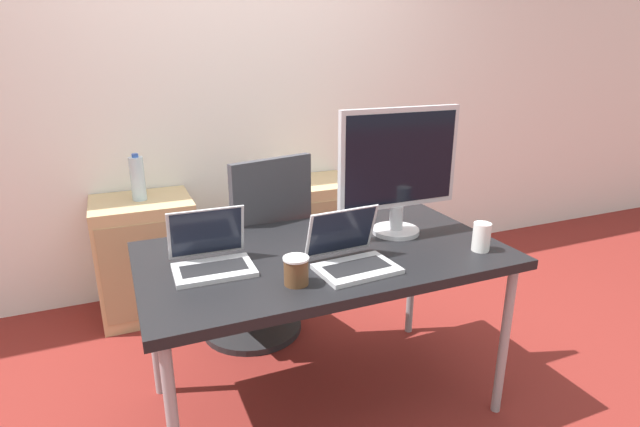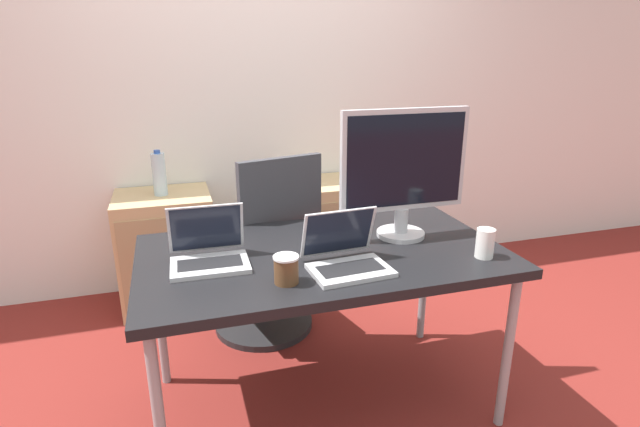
{
  "view_description": "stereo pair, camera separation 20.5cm",
  "coord_description": "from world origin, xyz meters",
  "px_view_note": "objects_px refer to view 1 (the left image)",
  "views": [
    {
      "loc": [
        -0.76,
        -1.75,
        1.54
      ],
      "look_at": [
        0.0,
        0.04,
        0.9
      ],
      "focal_mm": 28.0,
      "sensor_mm": 36.0,
      "label": 1
    },
    {
      "loc": [
        -0.57,
        -1.82,
        1.54
      ],
      "look_at": [
        0.0,
        0.04,
        0.9
      ],
      "focal_mm": 28.0,
      "sensor_mm": 36.0,
      "label": 2
    }
  ],
  "objects_px": {
    "monitor": "(399,168)",
    "coffee_cup_brown": "(296,271)",
    "office_chair": "(256,273)",
    "cabinet_left": "(147,257)",
    "coffee_cup_white": "(481,237)",
    "laptop_right": "(211,257)",
    "water_bottle": "(138,178)",
    "cabinet_right": "(313,232)",
    "laptop_left": "(352,256)"
  },
  "relations": [
    {
      "from": "monitor",
      "to": "coffee_cup_brown",
      "type": "bearing_deg",
      "value": -152.62
    },
    {
      "from": "office_chair",
      "to": "cabinet_left",
      "type": "height_order",
      "value": "office_chair"
    },
    {
      "from": "cabinet_left",
      "to": "coffee_cup_white",
      "type": "distance_m",
      "value": 1.95
    },
    {
      "from": "laptop_right",
      "to": "water_bottle",
      "type": "bearing_deg",
      "value": 98.74
    },
    {
      "from": "water_bottle",
      "to": "coffee_cup_white",
      "type": "bearing_deg",
      "value": -49.25
    },
    {
      "from": "office_chair",
      "to": "coffee_cup_white",
      "type": "relative_size",
      "value": 8.76
    },
    {
      "from": "office_chair",
      "to": "monitor",
      "type": "height_order",
      "value": "monitor"
    },
    {
      "from": "office_chair",
      "to": "laptop_right",
      "type": "relative_size",
      "value": 3.49
    },
    {
      "from": "water_bottle",
      "to": "cabinet_right",
      "type": "bearing_deg",
      "value": -0.12
    },
    {
      "from": "coffee_cup_white",
      "to": "coffee_cup_brown",
      "type": "height_order",
      "value": "coffee_cup_white"
    },
    {
      "from": "office_chair",
      "to": "laptop_right",
      "type": "xyz_separation_m",
      "value": [
        -0.34,
        -0.65,
        0.41
      ]
    },
    {
      "from": "monitor",
      "to": "cabinet_right",
      "type": "bearing_deg",
      "value": 87.55
    },
    {
      "from": "water_bottle",
      "to": "laptop_right",
      "type": "bearing_deg",
      "value": -81.26
    },
    {
      "from": "monitor",
      "to": "coffee_cup_brown",
      "type": "relative_size",
      "value": 5.58
    },
    {
      "from": "monitor",
      "to": "coffee_cup_white",
      "type": "distance_m",
      "value": 0.45
    },
    {
      "from": "cabinet_right",
      "to": "coffee_cup_brown",
      "type": "distance_m",
      "value": 1.63
    },
    {
      "from": "cabinet_left",
      "to": "office_chair",
      "type": "bearing_deg",
      "value": -45.17
    },
    {
      "from": "laptop_right",
      "to": "laptop_left",
      "type": "bearing_deg",
      "value": -21.64
    },
    {
      "from": "office_chair",
      "to": "monitor",
      "type": "distance_m",
      "value": 1.02
    },
    {
      "from": "office_chair",
      "to": "cabinet_right",
      "type": "xyz_separation_m",
      "value": [
        0.55,
        0.53,
        -0.03
      ]
    },
    {
      "from": "office_chair",
      "to": "water_bottle",
      "type": "xyz_separation_m",
      "value": [
        -0.53,
        0.53,
        0.45
      ]
    },
    {
      "from": "coffee_cup_white",
      "to": "cabinet_left",
      "type": "bearing_deg",
      "value": 130.8
    },
    {
      "from": "water_bottle",
      "to": "laptop_left",
      "type": "relative_size",
      "value": 0.88
    },
    {
      "from": "monitor",
      "to": "coffee_cup_white",
      "type": "relative_size",
      "value": 4.8
    },
    {
      "from": "coffee_cup_brown",
      "to": "monitor",
      "type": "bearing_deg",
      "value": 27.38
    },
    {
      "from": "laptop_right",
      "to": "coffee_cup_white",
      "type": "height_order",
      "value": "laptop_right"
    },
    {
      "from": "office_chair",
      "to": "cabinet_right",
      "type": "bearing_deg",
      "value": 44.04
    },
    {
      "from": "cabinet_left",
      "to": "cabinet_right",
      "type": "height_order",
      "value": "same"
    },
    {
      "from": "cabinet_right",
      "to": "coffee_cup_brown",
      "type": "xyz_separation_m",
      "value": [
        -0.64,
        -1.43,
        0.44
      ]
    },
    {
      "from": "water_bottle",
      "to": "coffee_cup_white",
      "type": "distance_m",
      "value": 1.9
    },
    {
      "from": "water_bottle",
      "to": "coffee_cup_brown",
      "type": "distance_m",
      "value": 1.5
    },
    {
      "from": "coffee_cup_white",
      "to": "laptop_left",
      "type": "bearing_deg",
      "value": 173.63
    },
    {
      "from": "office_chair",
      "to": "coffee_cup_brown",
      "type": "height_order",
      "value": "office_chair"
    },
    {
      "from": "cabinet_right",
      "to": "coffee_cup_brown",
      "type": "bearing_deg",
      "value": -114.21
    },
    {
      "from": "cabinet_right",
      "to": "laptop_right",
      "type": "relative_size",
      "value": 2.37
    },
    {
      "from": "laptop_right",
      "to": "coffee_cup_white",
      "type": "bearing_deg",
      "value": -13.76
    },
    {
      "from": "cabinet_left",
      "to": "coffee_cup_brown",
      "type": "relative_size",
      "value": 6.92
    },
    {
      "from": "cabinet_right",
      "to": "laptop_left",
      "type": "distance_m",
      "value": 1.49
    },
    {
      "from": "cabinet_right",
      "to": "coffee_cup_white",
      "type": "relative_size",
      "value": 5.96
    },
    {
      "from": "laptop_left",
      "to": "coffee_cup_brown",
      "type": "height_order",
      "value": "laptop_left"
    },
    {
      "from": "monitor",
      "to": "coffee_cup_brown",
      "type": "xyz_separation_m",
      "value": [
        -0.59,
        -0.31,
        -0.25
      ]
    },
    {
      "from": "office_chair",
      "to": "cabinet_left",
      "type": "bearing_deg",
      "value": 134.83
    },
    {
      "from": "cabinet_left",
      "to": "coffee_cup_white",
      "type": "bearing_deg",
      "value": -49.2
    },
    {
      "from": "laptop_right",
      "to": "coffee_cup_white",
      "type": "xyz_separation_m",
      "value": [
        1.06,
        -0.26,
        0.01
      ]
    },
    {
      "from": "cabinet_right",
      "to": "coffee_cup_brown",
      "type": "height_order",
      "value": "coffee_cup_brown"
    },
    {
      "from": "cabinet_right",
      "to": "water_bottle",
      "type": "bearing_deg",
      "value": 179.88
    },
    {
      "from": "cabinet_left",
      "to": "coffee_cup_white",
      "type": "relative_size",
      "value": 5.96
    },
    {
      "from": "cabinet_left",
      "to": "laptop_left",
      "type": "bearing_deg",
      "value": -63.79
    },
    {
      "from": "monitor",
      "to": "coffee_cup_brown",
      "type": "distance_m",
      "value": 0.71
    },
    {
      "from": "cabinet_right",
      "to": "cabinet_left",
      "type": "bearing_deg",
      "value": 180.0
    }
  ]
}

